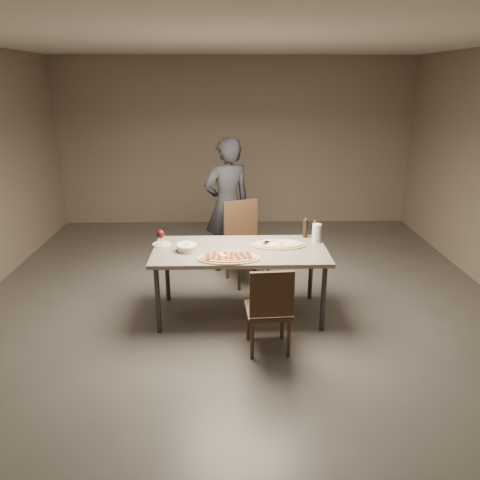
{
  "coord_description": "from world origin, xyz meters",
  "views": [
    {
      "loc": [
        -0.11,
        -4.55,
        2.41
      ],
      "look_at": [
        0.0,
        0.0,
        0.85
      ],
      "focal_mm": 35.0,
      "sensor_mm": 36.0,
      "label": 1
    }
  ],
  "objects_px": {
    "dining_table": "(240,254)",
    "diner": "(227,205)",
    "chair_near": "(270,306)",
    "carafe": "(317,233)",
    "zucchini_pizza": "(228,257)",
    "bread_basket": "(186,247)",
    "pepper_mill_left": "(314,230)",
    "chair_far": "(244,237)",
    "ham_pizza": "(278,244)"
  },
  "relations": [
    {
      "from": "ham_pizza",
      "to": "chair_far",
      "type": "relative_size",
      "value": 0.57
    },
    {
      "from": "bread_basket",
      "to": "pepper_mill_left",
      "type": "xyz_separation_m",
      "value": [
        1.38,
        0.38,
        0.05
      ]
    },
    {
      "from": "zucchini_pizza",
      "to": "pepper_mill_left",
      "type": "height_order",
      "value": "pepper_mill_left"
    },
    {
      "from": "zucchini_pizza",
      "to": "carafe",
      "type": "distance_m",
      "value": 1.07
    },
    {
      "from": "pepper_mill_left",
      "to": "chair_far",
      "type": "relative_size",
      "value": 0.21
    },
    {
      "from": "ham_pizza",
      "to": "bread_basket",
      "type": "height_order",
      "value": "bread_basket"
    },
    {
      "from": "chair_far",
      "to": "dining_table",
      "type": "bearing_deg",
      "value": 63.34
    },
    {
      "from": "dining_table",
      "to": "diner",
      "type": "distance_m",
      "value": 1.36
    },
    {
      "from": "chair_far",
      "to": "zucchini_pizza",
      "type": "bearing_deg",
      "value": 58.81
    },
    {
      "from": "zucchini_pizza",
      "to": "carafe",
      "type": "relative_size",
      "value": 3.07
    },
    {
      "from": "zucchini_pizza",
      "to": "diner",
      "type": "relative_size",
      "value": 0.35
    },
    {
      "from": "carafe",
      "to": "zucchini_pizza",
      "type": "bearing_deg",
      "value": -152.83
    },
    {
      "from": "pepper_mill_left",
      "to": "diner",
      "type": "xyz_separation_m",
      "value": [
        -0.97,
        1.0,
        0.02
      ]
    },
    {
      "from": "chair_far",
      "to": "bread_basket",
      "type": "bearing_deg",
      "value": 35.76
    },
    {
      "from": "chair_near",
      "to": "carafe",
      "type": "bearing_deg",
      "value": 55.69
    },
    {
      "from": "pepper_mill_left",
      "to": "chair_near",
      "type": "height_order",
      "value": "pepper_mill_left"
    },
    {
      "from": "dining_table",
      "to": "pepper_mill_left",
      "type": "bearing_deg",
      "value": 22.12
    },
    {
      "from": "zucchini_pizza",
      "to": "diner",
      "type": "bearing_deg",
      "value": 87.44
    },
    {
      "from": "diner",
      "to": "chair_near",
      "type": "bearing_deg",
      "value": 76.68
    },
    {
      "from": "diner",
      "to": "ham_pizza",
      "type": "bearing_deg",
      "value": 89.98
    },
    {
      "from": "carafe",
      "to": "diner",
      "type": "xyz_separation_m",
      "value": [
        -0.97,
        1.13,
        0.02
      ]
    },
    {
      "from": "diner",
      "to": "dining_table",
      "type": "bearing_deg",
      "value": 72.12
    },
    {
      "from": "chair_near",
      "to": "diner",
      "type": "xyz_separation_m",
      "value": [
        -0.39,
        2.11,
        0.39
      ]
    },
    {
      "from": "chair_far",
      "to": "ham_pizza",
      "type": "bearing_deg",
      "value": 89.18
    },
    {
      "from": "zucchini_pizza",
      "to": "carafe",
      "type": "xyz_separation_m",
      "value": [
        0.95,
        0.49,
        0.08
      ]
    },
    {
      "from": "diner",
      "to": "chair_far",
      "type": "bearing_deg",
      "value": 94.89
    },
    {
      "from": "chair_far",
      "to": "carafe",
      "type": "bearing_deg",
      "value": 113.39
    },
    {
      "from": "chair_near",
      "to": "zucchini_pizza",
      "type": "bearing_deg",
      "value": 123.22
    },
    {
      "from": "carafe",
      "to": "chair_near",
      "type": "xyz_separation_m",
      "value": [
        -0.58,
        -0.98,
        -0.37
      ]
    },
    {
      "from": "pepper_mill_left",
      "to": "diner",
      "type": "height_order",
      "value": "diner"
    },
    {
      "from": "dining_table",
      "to": "chair_near",
      "type": "xyz_separation_m",
      "value": [
        0.25,
        -0.77,
        -0.21
      ]
    },
    {
      "from": "ham_pizza",
      "to": "chair_near",
      "type": "bearing_deg",
      "value": -91.75
    },
    {
      "from": "pepper_mill_left",
      "to": "carafe",
      "type": "distance_m",
      "value": 0.13
    },
    {
      "from": "ham_pizza",
      "to": "carafe",
      "type": "distance_m",
      "value": 0.44
    },
    {
      "from": "dining_table",
      "to": "chair_far",
      "type": "bearing_deg",
      "value": 85.44
    },
    {
      "from": "pepper_mill_left",
      "to": "carafe",
      "type": "height_order",
      "value": "pepper_mill_left"
    },
    {
      "from": "zucchini_pizza",
      "to": "chair_near",
      "type": "height_order",
      "value": "chair_near"
    },
    {
      "from": "zucchini_pizza",
      "to": "bread_basket",
      "type": "bearing_deg",
      "value": 148.11
    },
    {
      "from": "chair_far",
      "to": "diner",
      "type": "xyz_separation_m",
      "value": [
        -0.21,
        0.39,
        0.31
      ]
    },
    {
      "from": "ham_pizza",
      "to": "pepper_mill_left",
      "type": "bearing_deg",
      "value": 38.11
    },
    {
      "from": "carafe",
      "to": "chair_near",
      "type": "distance_m",
      "value": 1.2
    },
    {
      "from": "carafe",
      "to": "pepper_mill_left",
      "type": "bearing_deg",
      "value": 90.0
    },
    {
      "from": "dining_table",
      "to": "ham_pizza",
      "type": "relative_size",
      "value": 3.13
    },
    {
      "from": "carafe",
      "to": "diner",
      "type": "height_order",
      "value": "diner"
    },
    {
      "from": "carafe",
      "to": "chair_near",
      "type": "relative_size",
      "value": 0.23
    },
    {
      "from": "chair_near",
      "to": "ham_pizza",
      "type": "bearing_deg",
      "value": 76.0
    },
    {
      "from": "bread_basket",
      "to": "carafe",
      "type": "xyz_separation_m",
      "value": [
        1.38,
        0.25,
        0.05
      ]
    },
    {
      "from": "dining_table",
      "to": "diner",
      "type": "xyz_separation_m",
      "value": [
        -0.14,
        1.34,
        0.18
      ]
    },
    {
      "from": "dining_table",
      "to": "carafe",
      "type": "xyz_separation_m",
      "value": [
        0.83,
        0.21,
        0.16
      ]
    },
    {
      "from": "zucchini_pizza",
      "to": "pepper_mill_left",
      "type": "xyz_separation_m",
      "value": [
        0.95,
        0.62,
        0.08
      ]
    }
  ]
}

